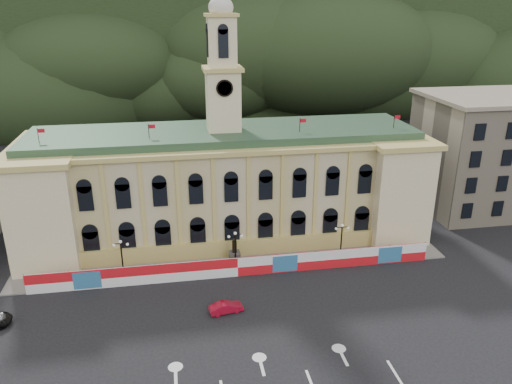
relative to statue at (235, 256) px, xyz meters
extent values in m
plane|color=black|center=(0.00, -18.00, -1.19)|extent=(260.00, 260.00, 0.00)
cube|color=black|center=(0.00, 112.00, 20.81)|extent=(230.00, 70.00, 44.00)
cube|color=#595651|center=(35.00, 92.00, 28.81)|extent=(22.00, 8.00, 14.00)
cube|color=#595651|center=(-48.00, 90.00, 24.81)|extent=(16.00, 7.00, 10.00)
cube|color=#C8B890|center=(0.00, 10.00, 5.81)|extent=(55.00, 15.00, 14.00)
cube|color=tan|center=(0.00, 2.20, 0.01)|extent=(56.00, 0.80, 2.40)
cube|color=tan|center=(0.00, 10.00, 13.11)|extent=(56.20, 16.20, 0.60)
cube|color=#2F4F36|center=(0.00, 10.00, 13.81)|extent=(53.00, 13.00, 1.20)
cube|color=beige|center=(-23.50, 9.00, 5.81)|extent=(8.00, 17.00, 14.00)
cube|color=beige|center=(23.50, 9.00, 5.81)|extent=(8.00, 17.00, 14.00)
cube|color=beige|center=(0.00, 10.00, 18.41)|extent=(4.40, 4.40, 8.00)
cube|color=tan|center=(0.00, 10.00, 22.61)|extent=(5.20, 5.20, 0.50)
cube|color=beige|center=(0.00, 10.00, 25.91)|extent=(3.60, 3.60, 6.50)
cube|color=tan|center=(0.00, 10.00, 29.31)|extent=(4.20, 4.20, 0.40)
cylinder|color=black|center=(0.00, 7.70, 20.41)|extent=(2.20, 0.20, 2.20)
ellipsoid|color=silver|center=(0.00, 10.00, 30.21)|extent=(3.20, 3.20, 2.72)
cube|color=#BAAB90|center=(43.00, 13.00, 7.81)|extent=(20.00, 16.00, 18.00)
cube|color=gray|center=(43.00, 13.00, 17.11)|extent=(21.00, 17.00, 0.60)
cube|color=red|center=(0.00, -3.00, 0.06)|extent=(50.00, 0.25, 2.50)
cube|color=teal|center=(-18.00, -3.14, 0.06)|extent=(3.20, 0.05, 2.20)
cube|color=teal|center=(6.00, -3.14, 0.06)|extent=(3.20, 0.05, 2.20)
cube|color=teal|center=(20.00, -3.14, 0.06)|extent=(3.20, 0.05, 2.20)
cube|color=slate|center=(0.00, -0.25, -1.11)|extent=(56.00, 5.50, 0.16)
cube|color=#595651|center=(0.00, 0.00, -0.29)|extent=(1.40, 1.40, 1.80)
cylinder|color=black|center=(0.00, 0.00, 1.41)|extent=(0.60, 0.60, 1.60)
sphere|color=black|center=(0.00, 0.00, 2.31)|extent=(0.44, 0.44, 0.44)
cylinder|color=black|center=(-14.00, -1.00, -1.04)|extent=(0.44, 0.44, 0.30)
cylinder|color=black|center=(-14.00, -1.00, 1.21)|extent=(0.18, 0.18, 4.80)
cube|color=black|center=(-14.00, -1.00, 3.51)|extent=(1.60, 0.08, 0.08)
sphere|color=silver|center=(-14.80, -1.00, 3.36)|extent=(0.36, 0.36, 0.36)
sphere|color=silver|center=(-13.20, -1.00, 3.36)|extent=(0.36, 0.36, 0.36)
sphere|color=silver|center=(-14.00, -1.00, 3.76)|extent=(0.40, 0.40, 0.40)
cylinder|color=black|center=(0.00, -1.00, -1.04)|extent=(0.44, 0.44, 0.30)
cylinder|color=black|center=(0.00, -1.00, 1.21)|extent=(0.18, 0.18, 4.80)
cube|color=black|center=(0.00, -1.00, 3.51)|extent=(1.60, 0.08, 0.08)
sphere|color=silver|center=(-0.80, -1.00, 3.36)|extent=(0.36, 0.36, 0.36)
sphere|color=silver|center=(0.80, -1.00, 3.36)|extent=(0.36, 0.36, 0.36)
sphere|color=silver|center=(0.00, -1.00, 3.76)|extent=(0.40, 0.40, 0.40)
cylinder|color=black|center=(14.00, -1.00, -1.04)|extent=(0.44, 0.44, 0.30)
cylinder|color=black|center=(14.00, -1.00, 1.21)|extent=(0.18, 0.18, 4.80)
cube|color=black|center=(14.00, -1.00, 3.51)|extent=(1.60, 0.08, 0.08)
sphere|color=silver|center=(13.20, -1.00, 3.36)|extent=(0.36, 0.36, 0.36)
sphere|color=silver|center=(14.80, -1.00, 3.36)|extent=(0.36, 0.36, 0.36)
sphere|color=silver|center=(14.00, -1.00, 3.76)|extent=(0.40, 0.40, 0.40)
imported|color=#A10B21|center=(-2.29, -10.50, -0.57)|extent=(2.62, 4.20, 1.23)
camera|label=1|loc=(-6.86, -57.06, 30.89)|focal=35.00mm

